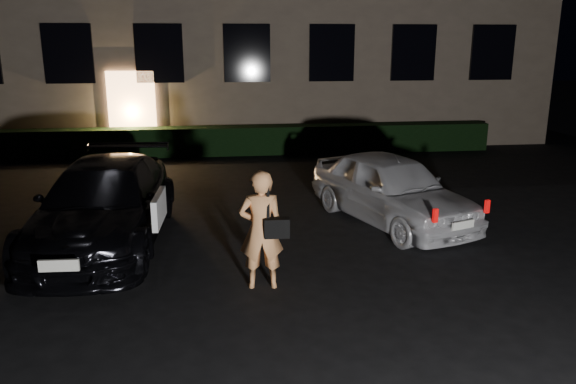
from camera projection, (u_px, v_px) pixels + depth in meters
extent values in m
plane|color=black|center=(295.00, 312.00, 7.21)|extent=(80.00, 80.00, 0.00)
cube|color=#FFB36E|center=(132.00, 113.00, 16.96)|extent=(1.40, 0.10, 2.50)
cube|color=black|center=(68.00, 54.00, 16.30)|extent=(1.40, 0.10, 1.70)
cube|color=black|center=(159.00, 54.00, 16.61)|extent=(1.40, 0.10, 1.70)
cube|color=black|center=(247.00, 53.00, 16.91)|extent=(1.40, 0.10, 1.70)
cube|color=black|center=(332.00, 53.00, 17.22)|extent=(1.40, 0.10, 1.70)
cube|color=black|center=(413.00, 53.00, 17.52)|extent=(1.40, 0.10, 1.70)
cube|color=black|center=(492.00, 53.00, 17.82)|extent=(1.40, 0.10, 1.70)
cube|color=black|center=(249.00, 140.00, 17.16)|extent=(15.00, 0.70, 0.85)
imported|color=black|center=(105.00, 204.00, 9.50)|extent=(2.15, 4.87, 1.39)
cube|color=white|center=(159.00, 208.00, 8.69)|extent=(0.13, 1.00, 0.46)
cube|color=silver|center=(59.00, 265.00, 7.14)|extent=(0.51, 0.07, 0.16)
imported|color=silver|center=(391.00, 188.00, 10.64)|extent=(2.81, 4.20, 1.33)
cube|color=red|center=(435.00, 216.00, 8.78)|extent=(0.09, 0.08, 0.22)
cube|color=red|center=(487.00, 206.00, 9.27)|extent=(0.09, 0.08, 0.22)
cube|color=silver|center=(463.00, 225.00, 9.04)|extent=(0.43, 0.19, 0.13)
imported|color=#DB9055|center=(261.00, 230.00, 7.74)|extent=(0.63, 0.43, 1.70)
cube|color=black|center=(277.00, 228.00, 7.63)|extent=(0.35, 0.17, 0.27)
cube|color=black|center=(268.00, 200.00, 7.56)|extent=(0.04, 0.06, 0.53)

